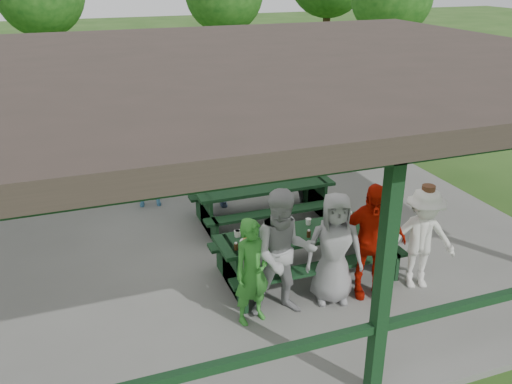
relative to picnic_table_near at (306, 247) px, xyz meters
name	(u,v)px	position (x,y,z in m)	size (l,w,h in m)	color
ground	(257,248)	(-0.37, 1.20, -0.58)	(90.00, 90.00, 0.00)	#254A17
concrete_slab	(257,246)	(-0.37, 1.20, -0.53)	(10.00, 8.00, 0.10)	slate
pavilion_structure	(258,67)	(-0.37, 1.20, 2.59)	(10.60, 8.60, 3.24)	black
picnic_table_near	(306,247)	(0.00, 0.00, 0.00)	(2.82, 1.39, 0.75)	black
picnic_table_far	(264,198)	(0.06, 2.00, -0.01)	(2.60, 1.39, 0.75)	black
table_setting	(301,229)	(-0.09, 0.03, 0.30)	(2.49, 0.45, 0.10)	white
contestant_green	(252,272)	(-1.20, -0.84, 0.28)	(0.56, 0.37, 1.53)	#32862C
contestant_grey_left	(284,254)	(-0.74, -0.82, 0.45)	(0.90, 0.70, 1.86)	#9A9A9D
contestant_grey_mid	(334,248)	(0.06, -0.77, 0.36)	(0.82, 0.53, 1.67)	gray
contestant_red	(370,241)	(0.61, -0.82, 0.40)	(1.03, 0.43, 1.76)	#AC1304
contestant_white_fedora	(422,239)	(1.44, -0.89, 0.32)	(1.15, 0.86, 1.65)	silver
spectator_lblue	(212,167)	(-0.67, 2.95, 0.37)	(1.58, 0.50, 1.70)	#85A4CE
spectator_blue	(146,164)	(-1.86, 3.47, 0.42)	(0.66, 0.43, 1.80)	teal
spectator_grey	(289,162)	(0.91, 2.81, 0.34)	(0.80, 0.62, 1.64)	#959598
pickup_truck	(205,101)	(0.93, 9.38, 0.11)	(2.29, 4.96, 1.38)	silver
farm_trailer	(22,121)	(-4.35, 9.09, 0.04)	(3.62, 2.19, 1.26)	navy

